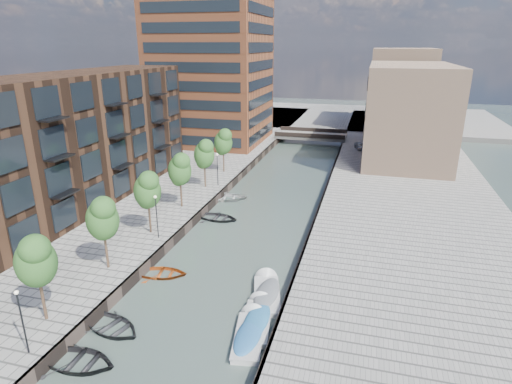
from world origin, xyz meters
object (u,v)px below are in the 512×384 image
at_px(tree_2, 102,217).
at_px(tree_4, 180,169).
at_px(sloop_2, 163,275).
at_px(tree_1, 35,259).
at_px(motorboat_3, 250,333).
at_px(sloop_1, 112,330).
at_px(sloop_4, 218,220).
at_px(sloop_0, 79,365).
at_px(sloop_3, 227,200).
at_px(tree_3, 147,189).
at_px(motorboat_0, 257,319).
at_px(car, 360,146).
at_px(tree_5, 204,153).
at_px(motorboat_4, 267,292).
at_px(bridge, 311,135).
at_px(tree_6, 223,141).

bearing_deg(tree_2, tree_4, 90.00).
height_order(tree_2, sloop_2, tree_2).
xyz_separation_m(tree_1, motorboat_3, (12.88, 3.02, -5.10)).
xyz_separation_m(tree_4, motorboat_3, (12.88, -17.98, -5.10)).
distance_m(tree_1, sloop_1, 6.71).
bearing_deg(sloop_4, sloop_1, -176.35).
height_order(sloop_0, sloop_3, sloop_3).
relative_size(tree_4, sloop_0, 1.26).
relative_size(tree_3, motorboat_3, 1.12).
height_order(sloop_2, motorboat_0, motorboat_0).
relative_size(tree_4, sloop_3, 1.18).
distance_m(sloop_1, car, 54.08).
height_order(tree_5, motorboat_0, tree_5).
bearing_deg(tree_2, sloop_2, 20.60).
xyz_separation_m(sloop_3, car, (14.65, 26.57, 1.60)).
bearing_deg(motorboat_4, tree_1, -148.32).
height_order(sloop_1, car, car).
bearing_deg(tree_1, motorboat_3, 13.20).
bearing_deg(sloop_3, tree_5, 58.02).
bearing_deg(sloop_0, sloop_1, -1.72).
relative_size(sloop_1, motorboat_3, 0.86).
bearing_deg(tree_1, car, 71.55).
distance_m(sloop_3, car, 30.38).
bearing_deg(tree_3, tree_1, -90.00).
xyz_separation_m(tree_1, car, (17.84, 53.46, -3.71)).
bearing_deg(motorboat_4, tree_3, 154.61).
bearing_deg(sloop_1, tree_2, 51.07).
bearing_deg(tree_2, motorboat_3, -17.16).
bearing_deg(tree_1, bridge, 82.07).
relative_size(sloop_1, sloop_4, 1.03).
bearing_deg(sloop_0, bridge, -5.49).
height_order(sloop_4, motorboat_0, motorboat_0).
relative_size(sloop_2, sloop_4, 0.92).
distance_m(bridge, tree_5, 34.30).
bearing_deg(sloop_3, tree_1, 160.41).
bearing_deg(sloop_0, motorboat_4, -42.81).
relative_size(tree_4, motorboat_3, 1.12).
xyz_separation_m(bridge, car, (9.34, -7.54, 0.21)).
relative_size(tree_2, motorboat_0, 1.12).
distance_m(bridge, tree_3, 47.92).
bearing_deg(sloop_2, tree_3, 25.23).
relative_size(tree_5, motorboat_3, 1.12).
distance_m(tree_5, sloop_1, 27.57).
height_order(tree_3, sloop_4, tree_3).
height_order(bridge, sloop_3, bridge).
xyz_separation_m(tree_2, motorboat_4, (12.83, 0.91, -5.09)).
bearing_deg(tree_5, tree_6, 90.00).
xyz_separation_m(sloop_0, sloop_3, (-0.70, 29.08, 0.00)).
height_order(tree_4, tree_5, same).
height_order(sloop_0, motorboat_0, motorboat_0).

